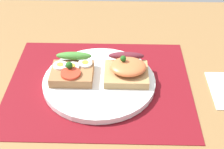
# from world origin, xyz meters

# --- Properties ---
(ground_plane) EXTENTS (1.20, 0.90, 0.03)m
(ground_plane) POSITION_xyz_m (0.00, 0.00, -0.02)
(ground_plane) COLOR olive
(placemat) EXTENTS (0.43, 0.35, 0.00)m
(placemat) POSITION_xyz_m (0.00, 0.00, 0.00)
(placemat) COLOR maroon
(placemat) RESTS_ON ground_plane
(plate) EXTENTS (0.26, 0.26, 0.01)m
(plate) POSITION_xyz_m (0.00, 0.00, 0.01)
(plate) COLOR white
(plate) RESTS_ON placemat
(sandwich_egg_tomato) EXTENTS (0.10, 0.10, 0.04)m
(sandwich_egg_tomato) POSITION_xyz_m (-0.06, 0.01, 0.03)
(sandwich_egg_tomato) COLOR #9D6B41
(sandwich_egg_tomato) RESTS_ON plate
(sandwich_salmon) EXTENTS (0.10, 0.10, 0.06)m
(sandwich_salmon) POSITION_xyz_m (0.06, 0.02, 0.04)
(sandwich_salmon) COLOR tan
(sandwich_salmon) RESTS_ON plate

